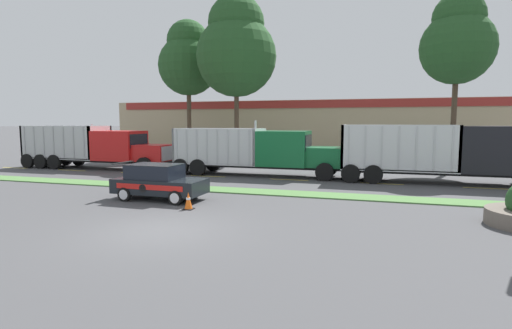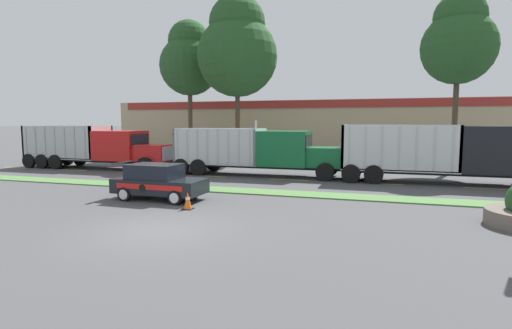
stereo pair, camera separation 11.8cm
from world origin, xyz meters
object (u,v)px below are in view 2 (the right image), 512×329
at_px(rally_car, 158,181).
at_px(dump_truck_lead, 108,149).
at_px(dump_truck_trail, 273,152).
at_px(dump_truck_mid, 462,155).
at_px(traffic_cone, 188,201).

bearing_deg(rally_car, dump_truck_lead, 136.65).
bearing_deg(dump_truck_trail, dump_truck_mid, -1.27).
distance_m(dump_truck_mid, rally_car, 16.65).
relative_size(dump_truck_mid, traffic_cone, 15.70).
height_order(dump_truck_trail, traffic_cone, dump_truck_trail).
relative_size(dump_truck_lead, dump_truck_trail, 1.05).
height_order(dump_truck_mid, traffic_cone, dump_truck_mid).
bearing_deg(dump_truck_lead, dump_truck_trail, -0.54).
xyz_separation_m(dump_truck_mid, traffic_cone, (-11.75, -10.46, -1.34)).
xyz_separation_m(dump_truck_mid, dump_truck_trail, (-11.09, 0.25, -0.14)).
xyz_separation_m(dump_truck_mid, rally_car, (-13.99, -8.99, -0.86)).
xyz_separation_m(dump_truck_lead, dump_truck_trail, (12.81, -0.12, 0.02)).
bearing_deg(dump_truck_trail, dump_truck_lead, 179.46).
bearing_deg(rally_car, dump_truck_mid, 32.73).
relative_size(dump_truck_mid, rally_car, 2.63).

